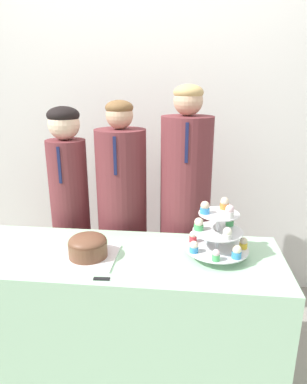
{
  "coord_description": "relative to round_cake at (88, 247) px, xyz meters",
  "views": [
    {
      "loc": [
        0.35,
        -1.23,
        1.59
      ],
      "look_at": [
        0.18,
        0.31,
        1.1
      ],
      "focal_mm": 32.0,
      "sensor_mm": 36.0,
      "label": 1
    }
  ],
  "objects": [
    {
      "name": "wall_back",
      "position": [
        0.13,
        1.13,
        0.51
      ],
      "size": [
        9.0,
        0.06,
        2.7
      ],
      "color": "silver",
      "rests_on": "ground_plane"
    },
    {
      "name": "table",
      "position": [
        0.13,
        0.05,
        -0.45
      ],
      "size": [
        1.66,
        0.57,
        0.78
      ],
      "color": "#A8DBB2",
      "rests_on": "ground_plane"
    },
    {
      "name": "round_cake",
      "position": [
        0.0,
        0.0,
        0.0
      ],
      "size": [
        0.27,
        0.27,
        0.12
      ],
      "color": "white",
      "rests_on": "table"
    },
    {
      "name": "cake_knife",
      "position": [
        0.16,
        -0.18,
        -0.06
      ],
      "size": [
        0.24,
        0.03,
        0.01
      ],
      "rotation": [
        0.0,
        0.0,
        0.05
      ],
      "color": "silver",
      "rests_on": "table"
    },
    {
      "name": "cupcake_stand",
      "position": [
        0.63,
        0.08,
        0.07
      ],
      "size": [
        0.31,
        0.31,
        0.29
      ],
      "color": "silver",
      "rests_on": "table"
    },
    {
      "name": "student_0",
      "position": [
        -0.28,
        0.55,
        -0.11
      ],
      "size": [
        0.25,
        0.25,
        1.47
      ],
      "color": "brown",
      "rests_on": "ground_plane"
    },
    {
      "name": "student_1",
      "position": [
        0.06,
        0.55,
        -0.13
      ],
      "size": [
        0.31,
        0.32,
        1.51
      ],
      "color": "brown",
      "rests_on": "ground_plane"
    },
    {
      "name": "student_2",
      "position": [
        0.46,
        0.55,
        -0.09
      ],
      "size": [
        0.31,
        0.31,
        1.59
      ],
      "color": "brown",
      "rests_on": "ground_plane"
    }
  ]
}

